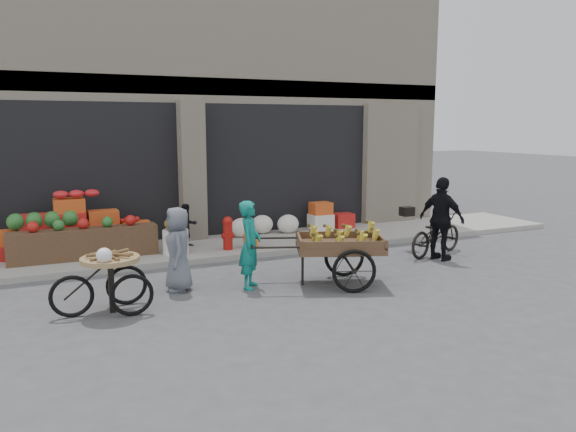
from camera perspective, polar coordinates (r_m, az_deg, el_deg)
name	(u,v)px	position (r m, az deg, el deg)	size (l,w,h in m)	color
ground	(281,305)	(8.67, -0.75, -9.08)	(80.00, 80.00, 0.00)	#424244
sidewalk	(205,249)	(12.39, -8.46, -3.29)	(18.00, 2.20, 0.12)	gray
building	(161,101)	(15.93, -12.78, 11.34)	(14.00, 6.45, 7.00)	beige
fruit_display	(81,227)	(12.12, -20.25, -1.09)	(3.10, 1.12, 1.24)	red
pineapple_bin	(176,242)	(11.67, -11.34, -2.59)	(0.52, 0.52, 0.50)	silver
fire_hydrant	(228,232)	(11.88, -6.14, -1.59)	(0.22, 0.22, 0.71)	#A5140F
orange_bucket	(251,241)	(12.05, -3.79, -2.54)	(0.32, 0.32, 0.30)	orange
right_bay_goods	(301,220)	(13.79, 1.28, -0.43)	(3.35, 0.60, 0.70)	silver
seated_person	(187,225)	(12.29, -10.21, -0.94)	(0.45, 0.35, 0.93)	black
banana_cart	(337,242)	(9.62, 4.98, -2.63)	(2.65, 1.78, 1.03)	brown
vendor_woman	(250,245)	(9.42, -3.88, -2.93)	(0.54, 0.36, 1.49)	#0F766A
tricycle_cart	(110,275)	(8.61, -17.61, -5.74)	(1.43, 0.86, 0.95)	#9E7F51
vendor_grey	(178,249)	(9.44, -11.11, -3.32)	(0.68, 0.45, 1.40)	slate
bicycle	(436,234)	(12.24, 14.79, -1.78)	(0.60, 1.72, 0.90)	black
cyclist	(442,219)	(11.74, 15.35, -0.29)	(0.99, 0.41, 1.70)	black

